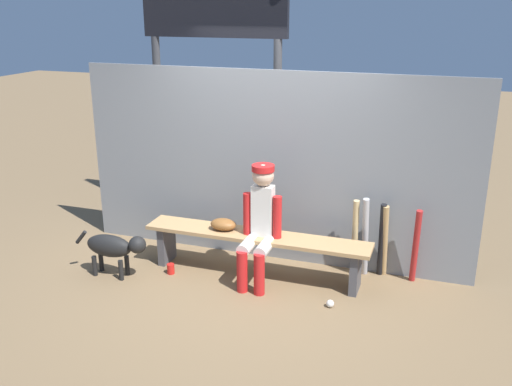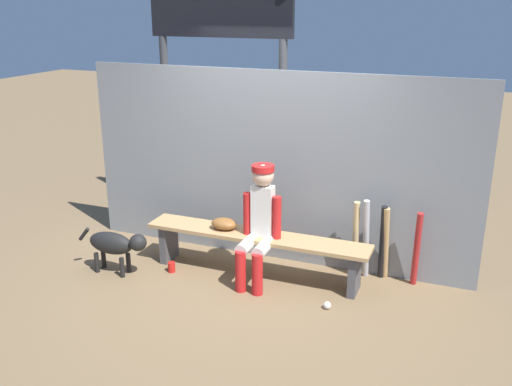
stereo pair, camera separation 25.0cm
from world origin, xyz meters
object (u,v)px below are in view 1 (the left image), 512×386
(bat_wood_tan, at_px, (385,241))
(cup_on_ground, at_px, (171,269))
(bat_aluminum_black, at_px, (382,240))
(cup_on_bench, at_px, (254,228))
(bat_aluminum_red, at_px, (416,246))
(dog, at_px, (114,247))
(bat_wood_natural, at_px, (355,238))
(dugout_bench, at_px, (256,243))
(scoreboard, at_px, (219,32))
(bat_aluminum_silver, at_px, (365,237))
(baseball, at_px, (330,304))
(player_seated, at_px, (259,221))
(baseball_glove, at_px, (223,224))

(bat_wood_tan, relative_size, cup_on_ground, 7.46)
(bat_aluminum_black, relative_size, cup_on_bench, 7.54)
(bat_aluminum_red, bearing_deg, dog, -163.63)
(bat_wood_natural, relative_size, cup_on_ground, 7.69)
(dugout_bench, height_order, scoreboard, scoreboard)
(bat_aluminum_red, distance_m, scoreboard, 3.36)
(scoreboard, bearing_deg, bat_wood_tan, -22.77)
(bat_wood_natural, bearing_deg, bat_aluminum_black, 10.10)
(bat_aluminum_silver, relative_size, bat_wood_tan, 1.08)
(bat_aluminum_silver, distance_m, bat_wood_tan, 0.20)
(bat_aluminum_black, relative_size, scoreboard, 0.24)
(dugout_bench, xyz_separation_m, cup_on_ground, (-0.87, -0.27, -0.31))
(bat_aluminum_red, height_order, dog, bat_aluminum_red)
(cup_on_bench, height_order, scoreboard, scoreboard)
(dugout_bench, height_order, bat_aluminum_black, bat_aluminum_black)
(bat_aluminum_silver, height_order, bat_aluminum_black, bat_aluminum_silver)
(bat_aluminum_black, height_order, bat_wood_tan, bat_aluminum_black)
(dugout_bench, height_order, baseball, dugout_bench)
(player_seated, xyz_separation_m, scoreboard, (-1.01, 1.44, 1.75))
(cup_on_bench, bearing_deg, bat_aluminum_silver, 17.28)
(bat_wood_tan, height_order, scoreboard, scoreboard)
(scoreboard, bearing_deg, bat_aluminum_red, -20.79)
(dugout_bench, distance_m, bat_wood_natural, 1.04)
(dugout_bench, bearing_deg, bat_aluminum_silver, 18.25)
(bat_aluminum_silver, bearing_deg, scoreboard, 154.17)
(player_seated, relative_size, cup_on_bench, 11.15)
(dugout_bench, bearing_deg, bat_aluminum_red, 13.20)
(bat_aluminum_silver, height_order, baseball, bat_aluminum_silver)
(cup_on_bench, bearing_deg, scoreboard, 124.36)
(bat_wood_tan, relative_size, cup_on_bench, 7.46)
(baseball_glove, distance_m, scoreboard, 2.38)
(bat_wood_tan, height_order, dog, bat_wood_tan)
(bat_aluminum_red, xyz_separation_m, baseball, (-0.70, -0.78, -0.37))
(baseball_glove, bearing_deg, bat_wood_natural, 14.74)
(dog, bearing_deg, bat_aluminum_black, 18.92)
(scoreboard, bearing_deg, bat_wood_natural, -27.17)
(baseball_glove, distance_m, bat_aluminum_red, 1.99)
(bat_aluminum_red, bearing_deg, bat_wood_natural, -178.10)
(bat_aluminum_red, bearing_deg, bat_aluminum_silver, -178.14)
(bat_wood_natural, relative_size, bat_aluminum_silver, 0.95)
(bat_aluminum_black, height_order, bat_aluminum_red, bat_aluminum_black)
(bat_aluminum_silver, xyz_separation_m, cup_on_bench, (-1.11, -0.35, 0.08))
(bat_wood_natural, relative_size, bat_aluminum_red, 1.04)
(dog, bearing_deg, baseball, 2.51)
(bat_aluminum_black, xyz_separation_m, baseball, (-0.36, -0.80, -0.38))
(player_seated, relative_size, bat_wood_tan, 1.49)
(baseball, relative_size, cup_on_bench, 0.67)
(bat_wood_tan, bearing_deg, dugout_bench, -162.44)
(bat_aluminum_black, distance_m, cup_on_ground, 2.25)
(cup_on_ground, bearing_deg, bat_aluminum_silver, 17.65)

